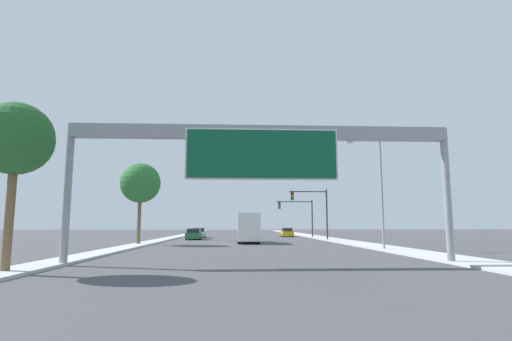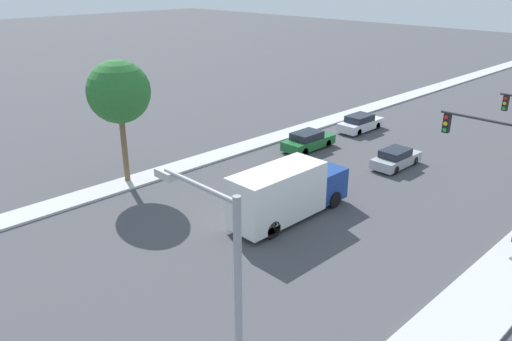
{
  "view_description": "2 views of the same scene",
  "coord_description": "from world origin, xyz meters",
  "px_view_note": "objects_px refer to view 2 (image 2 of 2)",
  "views": [
    {
      "loc": [
        -1.31,
        -2.77,
        2.06
      ],
      "look_at": [
        0.0,
        24.08,
        5.68
      ],
      "focal_mm": 28.0,
      "sensor_mm": 36.0,
      "label": 1
    },
    {
      "loc": [
        17.2,
        22.54,
        13.17
      ],
      "look_at": [
        -1.35,
        40.6,
        2.88
      ],
      "focal_mm": 35.0,
      "sensor_mm": 36.0,
      "label": 2
    }
  ],
  "objects_px": {
    "car_mid_left": "(360,123)",
    "palm_tree_background": "(119,92)",
    "car_mid_right": "(308,141)",
    "traffic_light_near_intersection": "(498,158)",
    "car_near_left": "(396,158)",
    "truck_box_primary": "(287,192)",
    "street_lamp_right": "(229,333)"
  },
  "relations": [
    {
      "from": "car_mid_right",
      "to": "truck_box_primary",
      "type": "bearing_deg",
      "value": -55.51
    },
    {
      "from": "car_mid_left",
      "to": "car_mid_right",
      "type": "relative_size",
      "value": 1.01
    },
    {
      "from": "truck_box_primary",
      "to": "street_lamp_right",
      "type": "distance_m",
      "value": 16.84
    },
    {
      "from": "car_near_left",
      "to": "street_lamp_right",
      "type": "relative_size",
      "value": 0.47
    },
    {
      "from": "car_mid_left",
      "to": "truck_box_primary",
      "type": "distance_m",
      "value": 18.76
    },
    {
      "from": "car_mid_left",
      "to": "truck_box_primary",
      "type": "relative_size",
      "value": 0.58
    },
    {
      "from": "truck_box_primary",
      "to": "car_mid_left",
      "type": "bearing_deg",
      "value": 111.93
    },
    {
      "from": "car_near_left",
      "to": "traffic_light_near_intersection",
      "type": "distance_m",
      "value": 10.95
    },
    {
      "from": "car_near_left",
      "to": "truck_box_primary",
      "type": "distance_m",
      "value": 11.78
    },
    {
      "from": "car_mid_left",
      "to": "truck_box_primary",
      "type": "bearing_deg",
      "value": -68.07
    },
    {
      "from": "street_lamp_right",
      "to": "traffic_light_near_intersection",
      "type": "bearing_deg",
      "value": 93.76
    },
    {
      "from": "car_mid_right",
      "to": "palm_tree_background",
      "type": "bearing_deg",
      "value": -106.25
    },
    {
      "from": "traffic_light_near_intersection",
      "to": "palm_tree_background",
      "type": "distance_m",
      "value": 22.24
    },
    {
      "from": "truck_box_primary",
      "to": "car_mid_right",
      "type": "bearing_deg",
      "value": 124.49
    },
    {
      "from": "car_mid_left",
      "to": "traffic_light_near_intersection",
      "type": "height_order",
      "value": "traffic_light_near_intersection"
    },
    {
      "from": "truck_box_primary",
      "to": "street_lamp_right",
      "type": "height_order",
      "value": "street_lamp_right"
    },
    {
      "from": "car_mid_left",
      "to": "palm_tree_background",
      "type": "bearing_deg",
      "value": -100.88
    },
    {
      "from": "car_mid_left",
      "to": "car_near_left",
      "type": "distance_m",
      "value": 8.99
    },
    {
      "from": "car_mid_left",
      "to": "street_lamp_right",
      "type": "distance_m",
      "value": 35.16
    },
    {
      "from": "car_mid_right",
      "to": "palm_tree_background",
      "type": "distance_m",
      "value": 15.51
    },
    {
      "from": "truck_box_primary",
      "to": "street_lamp_right",
      "type": "xyz_separation_m",
      "value": [
        9.99,
        -13.05,
        3.68
      ]
    },
    {
      "from": "car_mid_left",
      "to": "car_mid_right",
      "type": "bearing_deg",
      "value": -90.0
    },
    {
      "from": "car_mid_right",
      "to": "traffic_light_near_intersection",
      "type": "height_order",
      "value": "traffic_light_near_intersection"
    },
    {
      "from": "car_near_left",
      "to": "traffic_light_near_intersection",
      "type": "height_order",
      "value": "traffic_light_near_intersection"
    },
    {
      "from": "car_mid_left",
      "to": "car_near_left",
      "type": "bearing_deg",
      "value": -38.9
    },
    {
      "from": "car_near_left",
      "to": "car_mid_right",
      "type": "distance_m",
      "value": 7.17
    },
    {
      "from": "car_mid_right",
      "to": "street_lamp_right",
      "type": "distance_m",
      "value": 29.15
    },
    {
      "from": "car_near_left",
      "to": "street_lamp_right",
      "type": "distance_m",
      "value": 27.12
    },
    {
      "from": "car_near_left",
      "to": "car_mid_left",
      "type": "bearing_deg",
      "value": 141.1
    },
    {
      "from": "car_near_left",
      "to": "street_lamp_right",
      "type": "bearing_deg",
      "value": -68.05
    },
    {
      "from": "car_mid_left",
      "to": "car_mid_right",
      "type": "height_order",
      "value": "car_mid_left"
    },
    {
      "from": "palm_tree_background",
      "to": "street_lamp_right",
      "type": "height_order",
      "value": "street_lamp_right"
    }
  ]
}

